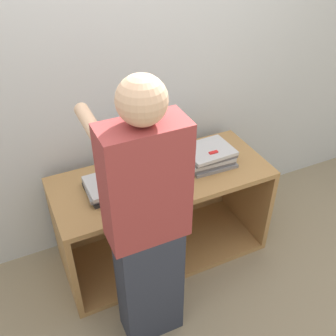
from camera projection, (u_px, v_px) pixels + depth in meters
The scene contains 8 objects.
ground_plane at pixel (181, 280), 2.72m from camera, with size 12.00×12.00×0.00m, color gray.
wall_back at pixel (136, 80), 2.53m from camera, with size 8.00×0.05×2.40m.
cart at pixel (158, 209), 2.79m from camera, with size 1.42×0.60×0.71m.
laptop_open at pixel (158, 164), 2.54m from camera, with size 0.31×0.38×0.24m.
laptop_stack_left at pixel (112, 185), 2.39m from camera, with size 0.32×0.27×0.07m.
laptop_stack_right at pixel (208, 155), 2.60m from camera, with size 0.33×0.28×0.12m.
person at pixel (147, 228), 1.97m from camera, with size 0.40×0.53×1.65m.
inventory_tag at pixel (213, 152), 2.52m from camera, with size 0.06×0.02×0.01m.
Camera 1 is at (-0.81, -1.54, 2.24)m, focal length 42.00 mm.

